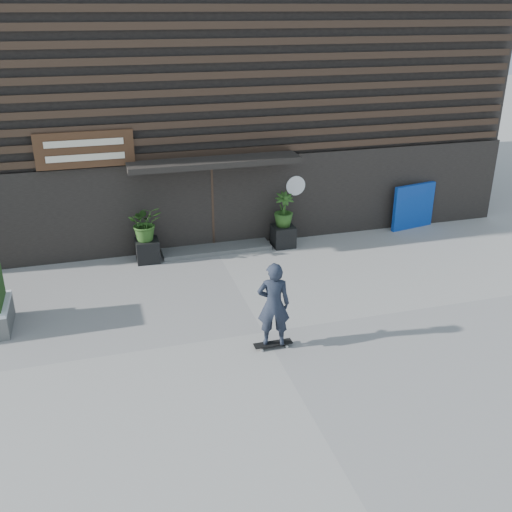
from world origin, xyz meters
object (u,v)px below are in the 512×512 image
object	(u,v)px
planter_pot_left	(148,250)
planter_pot_right	(283,236)
blue_tarp	(413,206)
skateboarder	(274,305)

from	to	relation	value
planter_pot_left	planter_pot_right	xyz separation A→B (m)	(3.80, 0.00, 0.00)
blue_tarp	skateboarder	size ratio (longest dim) A/B	0.80
planter_pot_right	skateboarder	bearing A→B (deg)	-110.62
planter_pot_right	blue_tarp	distance (m)	4.28
planter_pot_left	blue_tarp	size ratio (longest dim) A/B	0.41
planter_pot_left	blue_tarp	world-z (taller)	blue_tarp
planter_pot_left	skateboarder	bearing A→B (deg)	-69.01
blue_tarp	skateboarder	xyz separation A→B (m)	(-6.13, -5.30, 0.27)
planter_pot_right	skateboarder	size ratio (longest dim) A/B	0.33
planter_pot_right	skateboarder	xyz separation A→B (m)	(-1.88, -5.00, 0.66)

